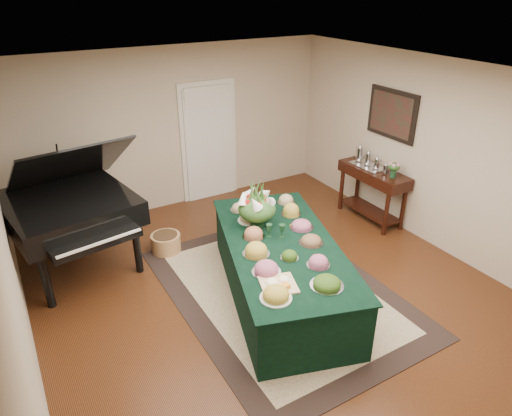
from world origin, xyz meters
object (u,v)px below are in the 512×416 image
buffet_table (281,269)px  mahogany_sideboard (373,181)px  grand_piano (70,207)px  floral_centerpiece (257,205)px

buffet_table → mahogany_sideboard: (2.41, 0.99, 0.30)m
grand_piano → mahogany_sideboard: grand_piano is taller
floral_centerpiece → mahogany_sideboard: 2.51m
grand_piano → floral_centerpiece: bearing=-34.6°
mahogany_sideboard → grand_piano: bearing=168.0°
buffet_table → grand_piano: size_ratio=1.48×
buffet_table → mahogany_sideboard: size_ratio=2.37×
buffet_table → grand_piano: 2.89m
grand_piano → mahogany_sideboard: (4.48, -0.95, -0.25)m
floral_centerpiece → grand_piano: bearing=145.4°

